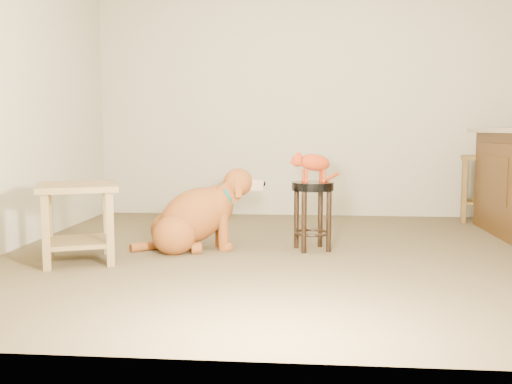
# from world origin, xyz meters

# --- Properties ---
(floor) EXTENTS (4.50, 4.00, 0.01)m
(floor) POSITION_xyz_m (0.00, 0.00, 0.00)
(floor) COLOR brown
(floor) RESTS_ON ground
(room_shell) EXTENTS (4.54, 4.04, 2.62)m
(room_shell) POSITION_xyz_m (0.00, 0.00, 1.68)
(room_shell) COLOR beige
(room_shell) RESTS_ON ground
(padded_stool) EXTENTS (0.34, 0.34, 0.53)m
(padded_stool) POSITION_xyz_m (0.05, 0.18, 0.37)
(padded_stool) COLOR black
(padded_stool) RESTS_ON ground
(wood_stool) EXTENTS (0.43, 0.43, 0.67)m
(wood_stool) POSITION_xyz_m (1.74, 1.70, 0.35)
(wood_stool) COLOR brown
(wood_stool) RESTS_ON ground
(side_table) EXTENTS (0.69, 0.69, 0.55)m
(side_table) POSITION_xyz_m (-1.59, -0.37, 0.36)
(side_table) COLOR olive
(side_table) RESTS_ON ground
(golden_retriever) EXTENTS (1.02, 0.62, 0.67)m
(golden_retriever) POSITION_xyz_m (-0.85, 0.11, 0.25)
(golden_retriever) COLOR brown
(golden_retriever) RESTS_ON ground
(tabby_kitten) EXTENTS (0.38, 0.25, 0.26)m
(tabby_kitten) POSITION_xyz_m (0.04, 0.18, 0.67)
(tabby_kitten) COLOR #932C0E
(tabby_kitten) RESTS_ON padded_stool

